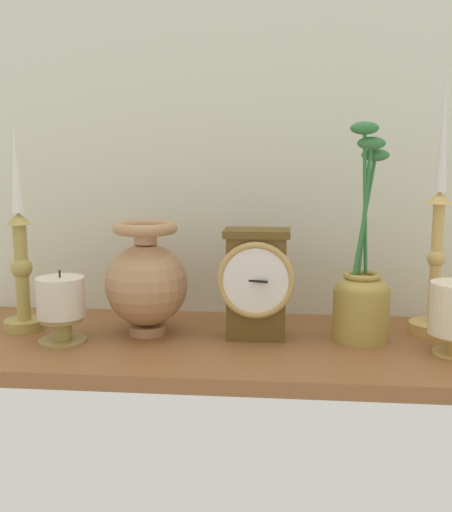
% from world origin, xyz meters
% --- Properties ---
extents(ground_plane, '(1.00, 0.36, 0.02)m').
position_xyz_m(ground_plane, '(0.00, 0.00, -0.01)').
color(ground_plane, brown).
extents(back_wall, '(1.20, 0.02, 0.65)m').
position_xyz_m(back_wall, '(0.00, 0.18, 0.33)').
color(back_wall, silver).
rests_on(back_wall, ground_plane).
extents(mantel_clock, '(0.13, 0.08, 0.18)m').
position_xyz_m(mantel_clock, '(0.06, 0.02, 0.09)').
color(mantel_clock, brown).
rests_on(mantel_clock, ground_plane).
extents(candlestick_tall_left, '(0.07, 0.07, 0.35)m').
position_xyz_m(candlestick_tall_left, '(-0.34, 0.02, 0.12)').
color(candlestick_tall_left, '#AB9448').
rests_on(candlestick_tall_left, ground_plane).
extents(candlestick_tall_center, '(0.08, 0.08, 0.44)m').
position_xyz_m(candlestick_tall_center, '(0.36, 0.07, 0.15)').
color(candlestick_tall_center, tan).
rests_on(candlestick_tall_center, ground_plane).
extents(brass_vase_bulbous, '(0.14, 0.14, 0.19)m').
position_xyz_m(brass_vase_bulbous, '(-0.12, 0.02, 0.09)').
color(brass_vase_bulbous, '#AF7E55').
rests_on(brass_vase_bulbous, ground_plane).
extents(brass_vase_jar, '(0.09, 0.09, 0.35)m').
position_xyz_m(brass_vase_jar, '(0.23, 0.02, 0.08)').
color(brass_vase_jar, '#A88D3E').
rests_on(brass_vase_jar, ground_plane).
extents(pillar_candle_front, '(0.08, 0.08, 0.12)m').
position_xyz_m(pillar_candle_front, '(-0.25, -0.04, 0.06)').
color(pillar_candle_front, '#A18A49').
rests_on(pillar_candle_front, ground_plane).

